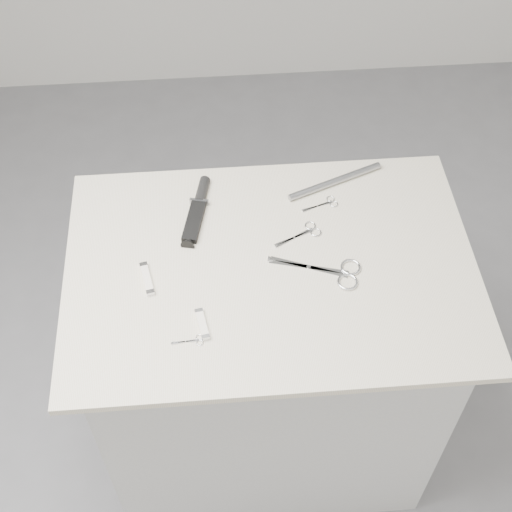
{
  "coord_description": "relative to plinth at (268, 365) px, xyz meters",
  "views": [
    {
      "loc": [
        -0.12,
        -1.07,
        2.27
      ],
      "look_at": [
        -0.03,
        0.03,
        0.92
      ],
      "focal_mm": 50.0,
      "sensor_mm": 36.0,
      "label": 1
    }
  ],
  "objects": [
    {
      "name": "display_board",
      "position": [
        0.0,
        0.0,
        0.46
      ],
      "size": [
        1.0,
        0.7,
        0.02
      ],
      "primitive_type": "cube",
      "color": "beige",
      "rests_on": "plinth"
    },
    {
      "name": "embroidery_scissors_a",
      "position": [
        0.09,
        0.1,
        0.47
      ],
      "size": [
        0.12,
        0.08,
        0.0
      ],
      "rotation": [
        0.0,
        0.0,
        0.45
      ],
      "color": "silver",
      "rests_on": "display_board"
    },
    {
      "name": "plinth",
      "position": [
        0.0,
        0.0,
        0.0
      ],
      "size": [
        0.9,
        0.6,
        0.9
      ],
      "primitive_type": "cube",
      "color": "#BABAB7",
      "rests_on": "ground"
    },
    {
      "name": "sheathed_knife",
      "position": [
        -0.17,
        0.2,
        0.48
      ],
      "size": [
        0.08,
        0.22,
        0.03
      ],
      "rotation": [
        0.0,
        0.0,
        1.35
      ],
      "color": "black",
      "rests_on": "display_board"
    },
    {
      "name": "pocket_knife_b",
      "position": [
        -0.17,
        -0.16,
        0.48
      ],
      "size": [
        0.03,
        0.08,
        0.01
      ],
      "rotation": [
        0.0,
        0.0,
        1.75
      ],
      "color": "white",
      "rests_on": "display_board"
    },
    {
      "name": "metal_rail",
      "position": [
        0.2,
        0.26,
        0.48
      ],
      "size": [
        0.26,
        0.12,
        0.02
      ],
      "primitive_type": "cylinder",
      "rotation": [
        0.0,
        1.57,
        0.38
      ],
      "color": "gray",
      "rests_on": "display_board"
    },
    {
      "name": "pocket_knife_a",
      "position": [
        -0.3,
        -0.02,
        0.48
      ],
      "size": [
        0.04,
        0.1,
        0.01
      ],
      "rotation": [
        0.0,
        0.0,
        1.78
      ],
      "color": "white",
      "rests_on": "display_board"
    },
    {
      "name": "large_shears",
      "position": [
        0.15,
        -0.03,
        0.47
      ],
      "size": [
        0.22,
        0.12,
        0.01
      ],
      "rotation": [
        0.0,
        0.0,
        -0.32
      ],
      "color": "silver",
      "rests_on": "display_board"
    },
    {
      "name": "tiny_scissors",
      "position": [
        -0.2,
        -0.2,
        0.47
      ],
      "size": [
        0.07,
        0.03,
        0.0
      ],
      "rotation": [
        0.0,
        0.0,
        0.06
      ],
      "color": "silver",
      "rests_on": "display_board"
    },
    {
      "name": "ground",
      "position": [
        0.0,
        0.0,
        -0.46
      ],
      "size": [
        4.0,
        4.0,
        0.01
      ],
      "primitive_type": "cube",
      "color": "gray",
      "rests_on": "ground"
    },
    {
      "name": "embroidery_scissors_b",
      "position": [
        0.16,
        0.19,
        0.47
      ],
      "size": [
        0.1,
        0.05,
        0.0
      ],
      "rotation": [
        0.0,
        0.0,
        0.32
      ],
      "color": "silver",
      "rests_on": "display_board"
    }
  ]
}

